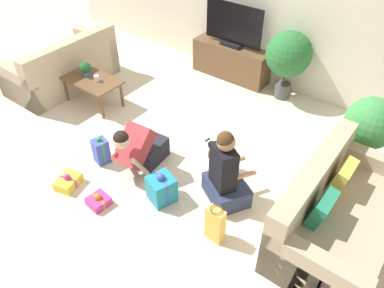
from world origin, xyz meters
The scene contains 19 objects.
ground_plane centered at (0.00, 0.00, 0.00)m, with size 16.00×16.00×0.00m, color beige.
wall_back centered at (0.00, 2.63, 1.30)m, with size 8.40×0.06×2.60m.
sofa_left centered at (-2.38, 0.46, 0.30)m, with size 0.94×1.73×0.86m.
sofa_right centered at (2.37, 0.18, 0.30)m, with size 0.94×1.73×0.86m.
coffee_table centered at (-1.54, 0.37, 0.38)m, with size 0.94×0.53×0.43m.
tv_console centered at (-0.30, 2.37, 0.29)m, with size 1.34×0.38×0.58m.
tv centered at (-0.30, 2.37, 0.89)m, with size 1.03×0.20×0.70m.
potted_plant_corner_right centered at (2.23, 1.40, 0.67)m, with size 0.62×0.62×1.00m.
potted_plant_back_right centered at (0.72, 2.32, 0.72)m, with size 0.69×0.69×1.09m.
person_kneeling centered at (0.08, -0.29, 0.34)m, with size 0.39×0.81×0.79m.
person_sitting centered at (1.18, -0.07, 0.36)m, with size 0.65×0.62×0.98m.
dog centered at (0.81, 0.41, 0.19)m, with size 0.53×0.23×0.30m.
gift_box_a centered at (0.62, -0.51, 0.17)m, with size 0.35×0.35×0.40m.
gift_box_b centered at (0.09, -1.02, 0.06)m, with size 0.25×0.25×0.17m.
gift_box_c centered at (-0.42, -1.04, 0.06)m, with size 0.29×0.35×0.18m.
gift_box_d centered at (-0.42, -0.49, 0.17)m, with size 0.21×0.22×0.40m.
gift_bag_a centered at (1.41, -0.60, 0.22)m, with size 0.20×0.13×0.46m.
mug centered at (-1.41, 0.39, 0.48)m, with size 0.12×0.08×0.09m.
tabletop_plant centered at (-1.66, 0.40, 0.56)m, with size 0.17×0.17×0.22m.
Camera 1 is at (2.68, -2.65, 3.31)m, focal length 35.00 mm.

